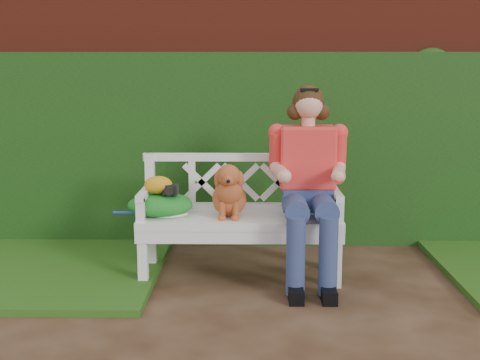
{
  "coord_description": "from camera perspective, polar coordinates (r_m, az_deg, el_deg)",
  "views": [
    {
      "loc": [
        -0.41,
        -3.95,
        1.58
      ],
      "look_at": [
        -0.48,
        0.72,
        0.75
      ],
      "focal_mm": 48.0,
      "sensor_mm": 36.0,
      "label": 1
    }
  ],
  "objects": [
    {
      "name": "seated_woman",
      "position": [
        4.75,
        6.04,
        -0.4
      ],
      "size": [
        0.7,
        0.88,
        1.44
      ],
      "primitive_type": null,
      "rotation": [
        0.0,
        0.0,
        0.11
      ],
      "color": "#CA394F",
      "rests_on": "ground"
    },
    {
      "name": "ground",
      "position": [
        4.28,
        6.37,
        -11.66
      ],
      "size": [
        60.0,
        60.0,
        0.0
      ],
      "primitive_type": "plane",
      "color": "black"
    },
    {
      "name": "green_bag",
      "position": [
        4.83,
        -7.1,
        -2.16
      ],
      "size": [
        0.53,
        0.43,
        0.17
      ],
      "primitive_type": null,
      "rotation": [
        0.0,
        0.0,
        0.12
      ],
      "color": "#2B7236",
      "rests_on": "garden_bench"
    },
    {
      "name": "camera_item",
      "position": [
        4.76,
        -6.21,
        -0.83
      ],
      "size": [
        0.12,
        0.09,
        0.07
      ],
      "primitive_type": "cube",
      "rotation": [
        0.0,
        0.0,
        -0.1
      ],
      "color": "black",
      "rests_on": "green_bag"
    },
    {
      "name": "tennis_racket",
      "position": [
        4.85,
        -6.81,
        -2.93
      ],
      "size": [
        0.64,
        0.4,
        0.03
      ],
      "primitive_type": null,
      "rotation": [
        0.0,
        0.0,
        -0.28
      ],
      "color": "beige",
      "rests_on": "garden_bench"
    },
    {
      "name": "brick_wall",
      "position": [
        5.89,
        4.81,
        5.36
      ],
      "size": [
        10.0,
        0.3,
        2.2
      ],
      "primitive_type": "cube",
      "color": "maroon",
      "rests_on": "ground"
    },
    {
      "name": "garden_bench",
      "position": [
        4.86,
        0.0,
        -5.94
      ],
      "size": [
        1.61,
        0.69,
        0.48
      ],
      "primitive_type": null,
      "rotation": [
        0.0,
        0.0,
        -0.05
      ],
      "color": "white",
      "rests_on": "ground"
    },
    {
      "name": "baseball_glove",
      "position": [
        4.79,
        -7.27,
        -0.43
      ],
      "size": [
        0.25,
        0.21,
        0.13
      ],
      "primitive_type": "ellipsoid",
      "rotation": [
        0.0,
        0.0,
        -0.33
      ],
      "color": "orange",
      "rests_on": "green_bag"
    },
    {
      "name": "ivy_hedge",
      "position": [
        5.69,
        4.93,
        2.67
      ],
      "size": [
        10.0,
        0.18,
        1.7
      ],
      "primitive_type": "cube",
      "color": "#215313",
      "rests_on": "ground"
    },
    {
      "name": "dog",
      "position": [
        4.73,
        -0.96,
        -0.83
      ],
      "size": [
        0.4,
        0.45,
        0.41
      ],
      "primitive_type": null,
      "rotation": [
        0.0,
        0.0,
        -0.43
      ],
      "color": "#9F6241",
      "rests_on": "garden_bench"
    }
  ]
}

